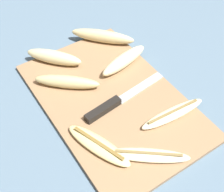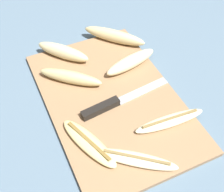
% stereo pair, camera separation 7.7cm
% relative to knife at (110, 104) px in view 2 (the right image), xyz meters
% --- Properties ---
extents(ground_plane, '(4.00, 4.00, 0.00)m').
position_rel_knife_xyz_m(ground_plane, '(-0.02, 0.01, -0.02)').
color(ground_plane, slate).
extents(cutting_board, '(0.48, 0.31, 0.01)m').
position_rel_knife_xyz_m(cutting_board, '(-0.02, 0.01, -0.01)').
color(cutting_board, '#997551').
rests_on(cutting_board, ground_plane).
extents(knife, '(0.05, 0.25, 0.02)m').
position_rel_knife_xyz_m(knife, '(0.00, 0.00, 0.00)').
color(knife, black).
rests_on(knife, cutting_board).
extents(banana_bright_far, '(0.14, 0.16, 0.02)m').
position_rel_knife_xyz_m(banana_bright_far, '(0.16, -0.01, 0.00)').
color(banana_bright_far, beige).
rests_on(banana_bright_far, cutting_board).
extents(banana_soft_right, '(0.14, 0.13, 0.04)m').
position_rel_knife_xyz_m(banana_soft_right, '(-0.22, -0.04, 0.01)').
color(banana_soft_right, beige).
rests_on(banana_soft_right, cutting_board).
extents(banana_cream_curved, '(0.07, 0.16, 0.04)m').
position_rel_knife_xyz_m(banana_cream_curved, '(-0.10, 0.11, 0.01)').
color(banana_cream_curved, beige).
rests_on(banana_cream_curved, cutting_board).
extents(banana_mellow_near, '(0.16, 0.15, 0.04)m').
position_rel_knife_xyz_m(banana_mellow_near, '(-0.22, 0.12, 0.01)').
color(banana_mellow_near, beige).
rests_on(banana_mellow_near, cutting_board).
extents(banana_spotted_left, '(0.13, 0.15, 0.03)m').
position_rel_knife_xyz_m(banana_spotted_left, '(-0.12, -0.06, 0.01)').
color(banana_spotted_left, '#DBC684').
rests_on(banana_spotted_left, cutting_board).
extents(banana_golden_short, '(0.17, 0.10, 0.02)m').
position_rel_knife_xyz_m(banana_golden_short, '(0.08, -0.09, 0.00)').
color(banana_golden_short, '#EDD689').
rests_on(banana_golden_short, cutting_board).
extents(banana_pale_long, '(0.04, 0.18, 0.02)m').
position_rel_knife_xyz_m(banana_pale_long, '(0.10, 0.10, 0.00)').
color(banana_pale_long, beige).
rests_on(banana_pale_long, cutting_board).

